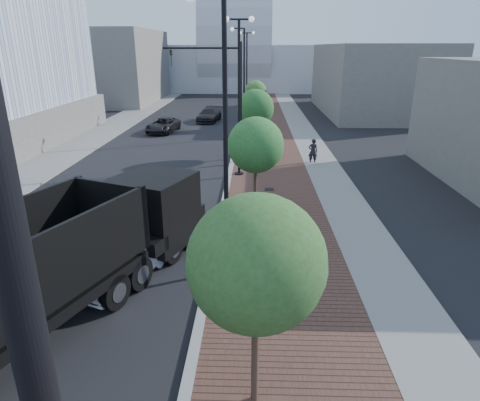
{
  "coord_description": "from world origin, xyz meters",
  "views": [
    {
      "loc": [
        1.53,
        -3.4,
        7.66
      ],
      "look_at": [
        1.0,
        12.0,
        2.0
      ],
      "focal_mm": 31.34,
      "sensor_mm": 36.0,
      "label": 1
    }
  ],
  "objects_px": {
    "dump_truck": "(95,251)",
    "pedestrian": "(313,151)",
    "white_sedan": "(124,263)",
    "dark_car_mid": "(163,125)"
  },
  "relations": [
    {
      "from": "dark_car_mid",
      "to": "pedestrian",
      "type": "relative_size",
      "value": 2.72
    },
    {
      "from": "white_sedan",
      "to": "pedestrian",
      "type": "height_order",
      "value": "pedestrian"
    },
    {
      "from": "dump_truck",
      "to": "pedestrian",
      "type": "height_order",
      "value": "dump_truck"
    },
    {
      "from": "white_sedan",
      "to": "pedestrian",
      "type": "xyz_separation_m",
      "value": [
        8.52,
        15.75,
        0.22
      ]
    },
    {
      "from": "white_sedan",
      "to": "pedestrian",
      "type": "bearing_deg",
      "value": 82.68
    },
    {
      "from": "white_sedan",
      "to": "dark_car_mid",
      "type": "xyz_separation_m",
      "value": [
        -4.24,
        26.93,
        0.01
      ]
    },
    {
      "from": "white_sedan",
      "to": "dump_truck",
      "type": "bearing_deg",
      "value": -105.78
    },
    {
      "from": "dump_truck",
      "to": "pedestrian",
      "type": "bearing_deg",
      "value": 83.19
    },
    {
      "from": "pedestrian",
      "to": "dark_car_mid",
      "type": "bearing_deg",
      "value": -41.73
    },
    {
      "from": "dump_truck",
      "to": "pedestrian",
      "type": "xyz_separation_m",
      "value": [
        9.13,
        16.56,
        -0.62
      ]
    }
  ]
}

